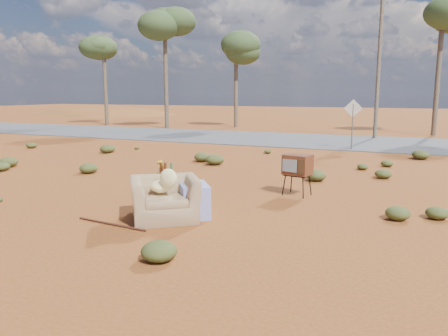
% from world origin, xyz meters
% --- Properties ---
extents(ground, '(140.00, 140.00, 0.00)m').
position_xyz_m(ground, '(0.00, 0.00, 0.00)').
color(ground, '#97471E').
rests_on(ground, ground).
extents(highway, '(140.00, 7.00, 0.04)m').
position_xyz_m(highway, '(0.00, 15.00, 0.02)').
color(highway, '#565659').
rests_on(highway, ground).
extents(dirt_mound, '(26.00, 18.00, 2.00)m').
position_xyz_m(dirt_mound, '(-30.00, 34.00, 0.00)').
color(dirt_mound, brown).
rests_on(dirt_mound, ground).
extents(armchair, '(1.64, 1.67, 1.13)m').
position_xyz_m(armchair, '(-0.32, -0.30, 0.53)').
color(armchair, '#987753').
rests_on(armchair, ground).
extents(tv_unit, '(0.71, 0.62, 1.00)m').
position_xyz_m(tv_unit, '(1.46, 2.67, 0.74)').
color(tv_unit, black).
rests_on(tv_unit, ground).
extents(side_table, '(0.65, 0.65, 0.99)m').
position_xyz_m(side_table, '(-0.92, 0.51, 0.73)').
color(side_table, '#342012').
rests_on(side_table, ground).
extents(rusty_bar, '(1.64, 0.22, 0.04)m').
position_xyz_m(rusty_bar, '(-1.13, -1.12, 0.02)').
color(rusty_bar, '#4E2214').
rests_on(rusty_bar, ground).
extents(road_sign, '(0.78, 0.06, 2.19)m').
position_xyz_m(road_sign, '(1.50, 12.00, 1.50)').
color(road_sign, brown).
rests_on(road_sign, ground).
extents(eucalyptus_far_left, '(3.20, 3.20, 7.10)m').
position_xyz_m(eucalyptus_far_left, '(-18.00, 20.00, 5.94)').
color(eucalyptus_far_left, brown).
rests_on(eucalyptus_far_left, ground).
extents(eucalyptus_left, '(3.20, 3.20, 8.10)m').
position_xyz_m(eucalyptus_left, '(-12.00, 19.00, 6.92)').
color(eucalyptus_left, brown).
rests_on(eucalyptus_left, ground).
extents(eucalyptus_near_left, '(3.20, 3.20, 6.60)m').
position_xyz_m(eucalyptus_near_left, '(-8.00, 22.00, 5.45)').
color(eucalyptus_near_left, brown).
rests_on(eucalyptus_near_left, ground).
extents(eucalyptus_center, '(3.20, 3.20, 7.60)m').
position_xyz_m(eucalyptus_center, '(5.00, 21.00, 6.43)').
color(eucalyptus_center, brown).
rests_on(eucalyptus_center, ground).
extents(utility_pole_center, '(1.40, 0.20, 8.00)m').
position_xyz_m(utility_pole_center, '(2.00, 17.50, 4.15)').
color(utility_pole_center, brown).
rests_on(utility_pole_center, ground).
extents(scrub_patch, '(17.49, 8.07, 0.33)m').
position_xyz_m(scrub_patch, '(-0.82, 4.41, 0.14)').
color(scrub_patch, '#474C21').
rests_on(scrub_patch, ground).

